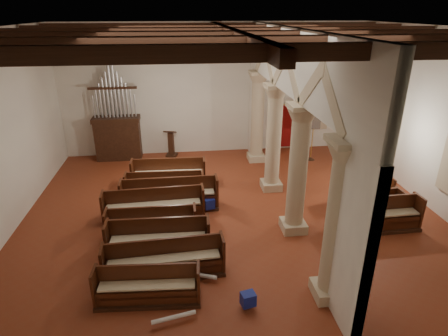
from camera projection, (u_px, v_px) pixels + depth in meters
floor at (231, 210)px, 13.11m from camera, size 14.00×14.00×0.00m
ceiling at (232, 27)px, 10.75m from camera, size 14.00×14.00×0.00m
wall_back at (214, 90)px, 17.41m from camera, size 14.00×0.02×6.00m
wall_front at (279, 229)px, 6.45m from camera, size 14.00×0.02×6.00m
wall_right at (435, 120)px, 12.69m from camera, size 0.02×12.00×6.00m
ceiling_beams at (232, 34)px, 10.82m from camera, size 13.80×11.80×0.30m
arcade at (287, 109)px, 11.91m from camera, size 0.90×11.90×6.00m
window_right_b at (392, 123)px, 15.29m from camera, size 0.03×1.00×2.20m
window_back at (316, 104)px, 18.25m from camera, size 1.00×0.03×2.20m
pipe_organ at (117, 130)px, 17.10m from camera, size 2.10×0.85×4.40m
lectern at (171, 145)px, 17.68m from camera, size 0.62×0.65×1.33m
dossal_curtain at (285, 126)px, 18.44m from camera, size 1.80×0.07×2.17m
processional_banner at (312, 143)px, 17.13m from camera, size 0.60×0.76×2.61m
hymnal_box_a at (248, 299)px, 8.71m from camera, size 0.38×0.33×0.33m
hymnal_box_b at (213, 259)px, 10.09m from camera, size 0.41×0.38×0.33m
hymnal_box_c at (209, 203)px, 12.97m from camera, size 0.41×0.36×0.35m
tube_heater_a at (174, 317)px, 8.34m from camera, size 1.00×0.31×0.10m
tube_heater_b at (197, 274)px, 9.68m from camera, size 1.02×0.49×0.11m
nave_pew_0 at (148, 290)px, 8.90m from camera, size 2.52×0.79×0.96m
nave_pew_1 at (165, 265)px, 9.76m from camera, size 3.16×0.86×1.03m
nave_pew_2 at (159, 244)px, 10.58m from camera, size 2.89×0.82×1.11m
nave_pew_3 at (152, 229)px, 11.35m from camera, size 2.70×0.68×1.02m
nave_pew_4 at (154, 210)px, 12.40m from camera, size 3.33×0.84×1.08m
nave_pew_5 at (170, 199)px, 13.04m from camera, size 3.35×0.77×1.13m
nave_pew_6 at (165, 189)px, 13.87m from camera, size 2.90×0.77×0.98m
nave_pew_7 at (169, 177)px, 14.74m from camera, size 2.89×0.83×1.11m
aisle_pew_0 at (386, 219)px, 11.85m from camera, size 2.11×0.79×1.09m
aisle_pew_1 at (372, 211)px, 12.32m from camera, size 1.96×0.81×1.05m
aisle_pew_2 at (364, 196)px, 13.35m from camera, size 1.92×0.71×1.02m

